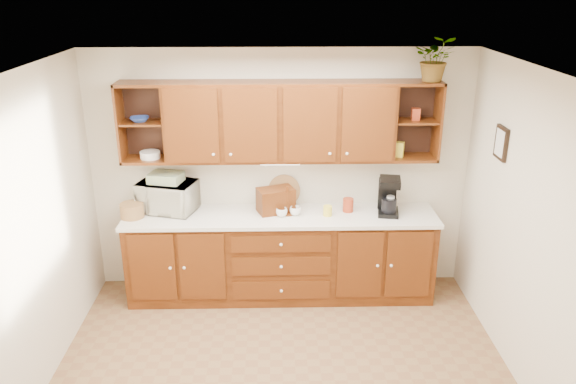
{
  "coord_description": "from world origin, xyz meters",
  "views": [
    {
      "loc": [
        -0.05,
        -3.91,
        3.23
      ],
      "look_at": [
        0.07,
        1.15,
        1.3
      ],
      "focal_mm": 35.0,
      "sensor_mm": 36.0,
      "label": 1
    }
  ],
  "objects_px": {
    "bread_box": "(276,200)",
    "potted_plant": "(435,59)",
    "coffee_maker": "(389,196)",
    "microwave": "(167,196)"
  },
  "relations": [
    {
      "from": "bread_box",
      "to": "potted_plant",
      "type": "relative_size",
      "value": 0.84
    },
    {
      "from": "microwave",
      "to": "coffee_maker",
      "type": "xyz_separation_m",
      "value": [
        2.3,
        -0.12,
        0.03
      ]
    },
    {
      "from": "coffee_maker",
      "to": "potted_plant",
      "type": "bearing_deg",
      "value": 23.94
    },
    {
      "from": "microwave",
      "to": "bread_box",
      "type": "bearing_deg",
      "value": 12.59
    },
    {
      "from": "bread_box",
      "to": "potted_plant",
      "type": "xyz_separation_m",
      "value": [
        1.55,
        0.03,
        1.44
      ]
    },
    {
      "from": "microwave",
      "to": "bread_box",
      "type": "xyz_separation_m",
      "value": [
        1.13,
        -0.06,
        -0.03
      ]
    },
    {
      "from": "bread_box",
      "to": "potted_plant",
      "type": "distance_m",
      "value": 2.12
    },
    {
      "from": "coffee_maker",
      "to": "potted_plant",
      "type": "height_order",
      "value": "potted_plant"
    },
    {
      "from": "microwave",
      "to": "coffee_maker",
      "type": "relative_size",
      "value": 1.48
    },
    {
      "from": "bread_box",
      "to": "coffee_maker",
      "type": "distance_m",
      "value": 1.17
    }
  ]
}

